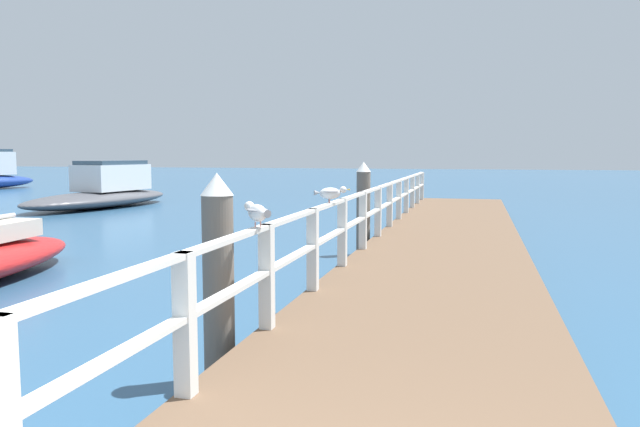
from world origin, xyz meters
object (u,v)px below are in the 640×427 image
object	(u,v)px
dock_piling_far	(363,208)
seagull_background	(331,193)
boat_0	(104,192)
seagull_foreground	(257,212)
dock_piling_near	(218,278)

from	to	relation	value
dock_piling_far	seagull_background	size ratio (longest dim) A/B	4.29
seagull_background	boat_0	size ratio (longest dim) A/B	0.06
seagull_foreground	boat_0	xyz separation A→B (m)	(-12.11, 15.48, -0.97)
seagull_foreground	boat_0	size ratio (longest dim) A/B	0.05
seagull_foreground	dock_piling_near	bearing A→B (deg)	135.24
seagull_background	dock_piling_near	bearing A→B (deg)	-35.90
boat_0	dock_piling_near	bearing A→B (deg)	-45.33
dock_piling_near	seagull_background	distance (m)	2.77
seagull_foreground	boat_0	world-z (taller)	boat_0
dock_piling_far	seagull_background	distance (m)	4.49
dock_piling_near	boat_0	bearing A→B (deg)	127.16
dock_piling_far	seagull_background	xyz separation A→B (m)	(0.39, -4.43, 0.60)
dock_piling_near	dock_piling_far	world-z (taller)	same
dock_piling_near	boat_0	distance (m)	19.43
boat_0	seagull_foreground	bearing A→B (deg)	-44.46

